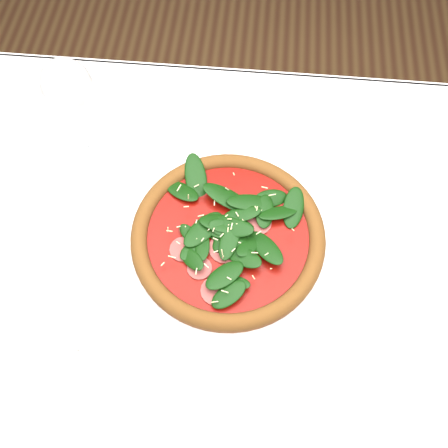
# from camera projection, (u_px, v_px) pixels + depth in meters

# --- Properties ---
(ground) EXTENTS (6.00, 6.00, 0.00)m
(ground) POSITION_uv_depth(u_px,v_px,m) (233.00, 360.00, 1.46)
(ground) COLOR brown
(ground) RESTS_ON ground
(dining_table) EXTENTS (1.21, 0.81, 0.75)m
(dining_table) POSITION_uv_depth(u_px,v_px,m) (239.00, 280.00, 0.89)
(dining_table) COLOR white
(dining_table) RESTS_ON ground
(plate) EXTENTS (0.36, 0.36, 0.02)m
(plate) POSITION_uv_depth(u_px,v_px,m) (228.00, 240.00, 0.80)
(plate) COLOR white
(plate) RESTS_ON dining_table
(pizza) EXTENTS (0.38, 0.38, 0.04)m
(pizza) POSITION_uv_depth(u_px,v_px,m) (228.00, 235.00, 0.78)
(pizza) COLOR brown
(pizza) RESTS_ON plate
(wine_glass) EXTENTS (0.08, 0.08, 0.20)m
(wine_glass) POSITION_uv_depth(u_px,v_px,m) (69.00, 92.00, 0.77)
(wine_glass) COLOR white
(wine_glass) RESTS_ON dining_table
(napkin) EXTENTS (0.15, 0.12, 0.01)m
(napkin) POSITION_uv_depth(u_px,v_px,m) (82.00, 326.00, 0.74)
(napkin) COLOR white
(napkin) RESTS_ON dining_table
(fork) EXTENTS (0.06, 0.13, 0.00)m
(fork) POSITION_uv_depth(u_px,v_px,m) (79.00, 310.00, 0.74)
(fork) COLOR silver
(fork) RESTS_ON napkin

